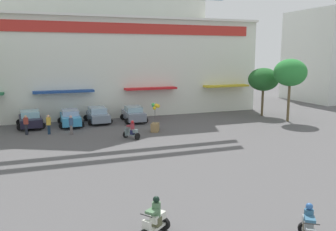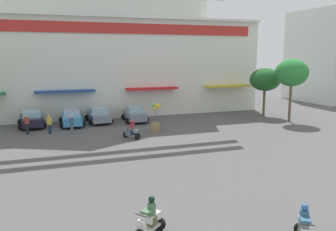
% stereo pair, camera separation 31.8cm
% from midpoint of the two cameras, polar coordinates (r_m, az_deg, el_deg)
% --- Properties ---
extents(ground_plane, '(128.00, 128.00, 0.00)m').
position_cam_midpoint_polar(ground_plane, '(21.30, -0.78, -8.25)').
color(ground_plane, '#545354').
extents(colonial_building, '(34.78, 18.27, 20.22)m').
position_cam_midpoint_polar(colonial_building, '(43.34, -11.57, 12.64)').
color(colonial_building, silver).
rests_on(colonial_building, ground).
extents(flank_building_right, '(8.31, 9.97, 12.65)m').
position_cam_midpoint_polar(flank_building_right, '(55.81, 24.19, 8.72)').
color(flank_building_right, silver).
rests_on(flank_building_right, ground).
extents(plaza_tree_1, '(3.30, 3.02, 6.19)m').
position_cam_midpoint_polar(plaza_tree_1, '(36.68, 18.93, 6.55)').
color(plaza_tree_1, brown).
rests_on(plaza_tree_1, ground).
extents(plaza_tree_3, '(3.27, 3.24, 5.18)m').
position_cam_midpoint_polar(plaza_tree_3, '(39.39, 14.96, 5.64)').
color(plaza_tree_3, brown).
rests_on(plaza_tree_3, ground).
extents(parked_car_0, '(2.59, 4.23, 1.54)m').
position_cam_midpoint_polar(parked_car_0, '(34.69, -21.64, -0.54)').
color(parked_car_0, '#1E1C2F').
rests_on(parked_car_0, ground).
extents(parked_car_1, '(2.31, 4.28, 1.51)m').
position_cam_midpoint_polar(parked_car_1, '(34.28, -15.77, -0.34)').
color(parked_car_1, '#3993C8').
rests_on(parked_car_1, ground).
extents(parked_car_2, '(2.41, 4.34, 1.52)m').
position_cam_midpoint_polar(parked_car_2, '(35.28, -11.59, 0.11)').
color(parked_car_2, slate).
rests_on(parked_car_2, ground).
extents(parked_car_3, '(2.42, 3.93, 1.52)m').
position_cam_midpoint_polar(parked_car_3, '(35.17, -5.83, 0.25)').
color(parked_car_3, slate).
rests_on(parked_car_3, ground).
extents(scooter_rider_0, '(1.38, 1.21, 1.54)m').
position_cam_midpoint_polar(scooter_rider_0, '(13.47, -2.84, -16.59)').
color(scooter_rider_0, black).
rests_on(scooter_rider_0, ground).
extents(scooter_rider_3, '(1.22, 1.42, 1.48)m').
position_cam_midpoint_polar(scooter_rider_3, '(28.13, -6.23, -2.54)').
color(scooter_rider_3, black).
rests_on(scooter_rider_3, ground).
extents(scooter_rider_8, '(1.26, 1.51, 1.50)m').
position_cam_midpoint_polar(scooter_rider_8, '(13.81, 21.10, -16.58)').
color(scooter_rider_8, black).
rests_on(scooter_rider_8, ground).
extents(pedestrian_0, '(0.49, 0.49, 1.65)m').
position_cam_midpoint_polar(pedestrian_0, '(31.14, -19.02, -1.21)').
color(pedestrian_0, '#182E45').
rests_on(pedestrian_0, ground).
extents(pedestrian_1, '(0.44, 0.44, 1.66)m').
position_cam_midpoint_polar(pedestrian_1, '(31.57, -22.24, -1.25)').
color(pedestrian_1, black).
rests_on(pedestrian_1, ground).
extents(pedestrian_2, '(0.40, 0.40, 1.62)m').
position_cam_midpoint_polar(pedestrian_2, '(30.48, -15.69, -1.29)').
color(pedestrian_2, '#6A605F').
rests_on(pedestrian_2, ground).
extents(balloon_vendor_cart, '(0.97, 1.08, 2.52)m').
position_cam_midpoint_polar(balloon_vendor_cart, '(30.43, -2.40, -0.72)').
color(balloon_vendor_cart, '#9A7A4D').
rests_on(balloon_vendor_cart, ground).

